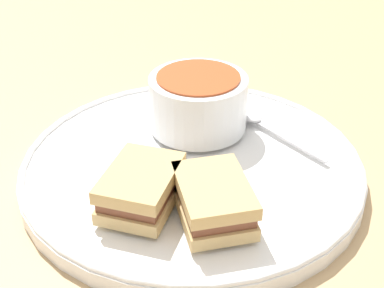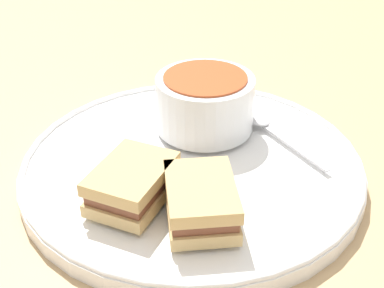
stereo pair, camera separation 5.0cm
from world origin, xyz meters
name	(u,v)px [view 1 (the left image)]	position (x,y,z in m)	size (l,w,h in m)	color
ground_plane	(192,174)	(0.00, 0.00, 0.00)	(2.40, 2.40, 0.00)	tan
plate	(192,165)	(0.00, 0.00, 0.01)	(0.33, 0.33, 0.02)	white
soup_bowl	(198,102)	(-0.01, -0.06, 0.05)	(0.10, 0.10, 0.06)	white
spoon	(256,119)	(-0.07, -0.06, 0.02)	(0.08, 0.11, 0.01)	silver
sandwich_half_near	(141,188)	(0.05, 0.06, 0.04)	(0.08, 0.09, 0.03)	tan
sandwich_half_far	(214,200)	(-0.01, 0.09, 0.04)	(0.06, 0.08, 0.03)	tan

